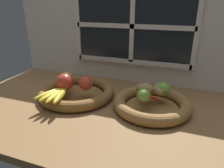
{
  "coord_description": "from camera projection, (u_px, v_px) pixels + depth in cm",
  "views": [
    {
      "loc": [
        28.38,
        -80.45,
        42.69
      ],
      "look_at": [
        -0.84,
        -0.84,
        8.98
      ],
      "focal_mm": 33.04,
      "sensor_mm": 36.0,
      "label": 1
    }
  ],
  "objects": [
    {
      "name": "banana_bunch_front",
      "position": [
        56.0,
        94.0,
        0.88
      ],
      "size": [
        12.4,
        17.91,
        2.65
      ],
      "color": "yellow",
      "rests_on": "fruit_bowl_left"
    },
    {
      "name": "apple_red_right",
      "position": [
        86.0,
        83.0,
        0.94
      ],
      "size": [
        6.7,
        6.7,
        6.7
      ],
      "primitive_type": "sphere",
      "color": "#CC422D",
      "rests_on": "fruit_bowl_left"
    },
    {
      "name": "ground_plane",
      "position": [
        114.0,
        105.0,
        0.96
      ],
      "size": [
        140.0,
        90.0,
        3.0
      ],
      "primitive_type": "cube",
      "color": "olive"
    },
    {
      "name": "apple_red_front",
      "position": [
        65.0,
        82.0,
        0.93
      ],
      "size": [
        7.93,
        7.93,
        7.93
      ],
      "primitive_type": "sphere",
      "color": "#B73828",
      "rests_on": "fruit_bowl_left"
    },
    {
      "name": "lime_far",
      "position": [
        163.0,
        89.0,
        0.89
      ],
      "size": [
        6.08,
        6.08,
        6.08
      ],
      "primitive_type": "sphere",
      "color": "#7AAD3D",
      "rests_on": "fruit_bowl_right"
    },
    {
      "name": "fruit_bowl_left",
      "position": [
        77.0,
        92.0,
        1.0
      ],
      "size": [
        36.3,
        36.3,
        4.98
      ],
      "color": "brown",
      "rests_on": "ground_plane"
    },
    {
      "name": "lime_near",
      "position": [
        144.0,
        95.0,
        0.83
      ],
      "size": [
        5.66,
        5.66,
        5.66
      ],
      "primitive_type": "sphere",
      "color": "#7AAD3D",
      "rests_on": "fruit_bowl_right"
    },
    {
      "name": "back_wall",
      "position": [
        133.0,
        32.0,
        1.11
      ],
      "size": [
        140.0,
        4.6,
        55.0
      ],
      "color": "silver",
      "rests_on": "ground_plane"
    },
    {
      "name": "fruit_bowl_right",
      "position": [
        152.0,
        104.0,
        0.88
      ],
      "size": [
        32.96,
        32.96,
        4.98
      ],
      "color": "olive",
      "rests_on": "ground_plane"
    },
    {
      "name": "potato_back",
      "position": [
        160.0,
        89.0,
        0.9
      ],
      "size": [
        6.99,
        9.22,
        4.98
      ],
      "primitive_type": "ellipsoid",
      "rotation": [
        0.0,
        0.0,
        1.75
      ],
      "color": "tan",
      "rests_on": "fruit_bowl_right"
    },
    {
      "name": "chili_pepper",
      "position": [
        153.0,
        98.0,
        0.85
      ],
      "size": [
        11.46,
        6.6,
        2.33
      ],
      "primitive_type": "cone",
      "rotation": [
        0.0,
        1.57,
        -0.4
      ],
      "color": "red",
      "rests_on": "fruit_bowl_right"
    },
    {
      "name": "apple_golden_left",
      "position": [
        67.0,
        78.0,
        1.0
      ],
      "size": [
        6.58,
        6.58,
        6.58
      ],
      "primitive_type": "sphere",
      "color": "gold",
      "rests_on": "fruit_bowl_left"
    },
    {
      "name": "potato_oblong",
      "position": [
        145.0,
        89.0,
        0.9
      ],
      "size": [
        8.64,
        6.25,
        5.08
      ],
      "primitive_type": "ellipsoid",
      "rotation": [
        0.0,
        0.0,
        3.08
      ],
      "color": "#A38451",
      "rests_on": "fruit_bowl_right"
    }
  ]
}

